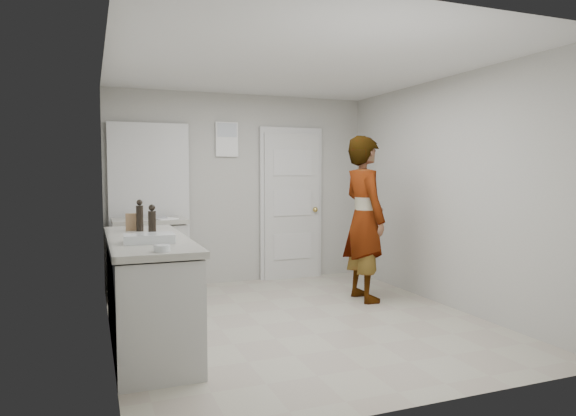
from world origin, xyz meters
name	(u,v)px	position (x,y,z in m)	size (l,w,h in m)	color
ground	(298,321)	(0.00, 0.00, 0.00)	(4.00, 4.00, 0.00)	#AEA392
room_shell	(230,206)	(-0.17, 1.95, 1.02)	(4.00, 4.00, 4.00)	#AAA8A1
main_counter	(148,295)	(-1.45, -0.20, 0.43)	(0.64, 1.96, 0.93)	beige
side_counter	(150,261)	(-1.25, 1.55, 0.43)	(0.84, 0.61, 0.93)	beige
person	(364,219)	(1.04, 0.52, 0.94)	(0.69, 0.45, 1.88)	silver
cake_mix_box	(131,222)	(-1.54, 0.36, 1.01)	(0.10, 0.04, 0.16)	#875E43
spice_jar	(153,225)	(-1.34, 0.42, 0.96)	(0.05, 0.05, 0.07)	tan
oil_cruet_a	(152,220)	(-1.39, -0.06, 1.05)	(0.07, 0.07, 0.27)	black
oil_cruet_b	(140,216)	(-1.47, 0.27, 1.07)	(0.07, 0.07, 0.29)	black
baking_dish	(149,239)	(-1.47, -0.54, 0.96)	(0.40, 0.29, 0.07)	silver
egg_bowl	(162,248)	(-1.44, -1.04, 0.95)	(0.12, 0.12, 0.04)	silver
papers	(165,219)	(-1.09, 1.47, 0.93)	(0.22, 0.29, 0.01)	white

